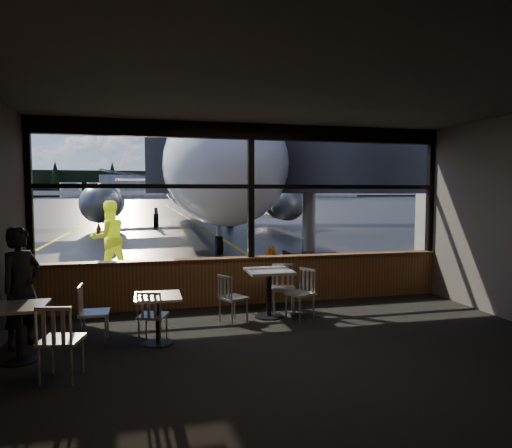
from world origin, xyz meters
name	(u,v)px	position (x,y,z in m)	size (l,w,h in m)	color
ground_plane	(152,200)	(0.00, 120.00, 0.00)	(520.00, 520.00, 0.00)	black
carpet_floor	(302,356)	(0.00, -3.00, 0.01)	(8.00, 6.00, 0.01)	black
ceiling	(304,90)	(0.00, -3.00, 3.50)	(8.00, 6.00, 0.04)	#38332D
wall_back	(454,259)	(0.00, -6.00, 1.75)	(8.00, 0.04, 3.50)	#4F473F
window_sill	(251,281)	(0.00, 0.00, 0.45)	(8.00, 0.28, 0.90)	#58331A
window_header	(251,132)	(0.00, 0.00, 3.35)	(8.00, 0.18, 0.30)	black
mullion_left	(29,192)	(-3.95, 0.00, 2.20)	(0.12, 0.12, 2.60)	black
mullion_centre	(251,192)	(0.00, 0.00, 2.20)	(0.12, 0.12, 2.60)	black
mullion_right	(430,192)	(3.95, 0.00, 2.20)	(0.12, 0.12, 2.60)	black
window_transom	(251,187)	(0.00, 0.00, 2.30)	(8.00, 0.10, 0.08)	black
airliner	(194,136)	(0.99, 19.60, 5.61)	(30.60, 36.72, 11.22)	white
jet_bridge	(319,189)	(3.60, 5.50, 2.30)	(8.64, 10.56, 4.61)	#2D2D30
cafe_table_near	(269,294)	(0.09, -1.03, 0.42)	(0.77, 0.77, 0.84)	#A5A198
cafe_table_mid	(158,320)	(-1.84, -2.02, 0.36)	(0.65, 0.65, 0.71)	#A9A49B
cafe_table_left	(19,334)	(-3.60, -2.31, 0.37)	(0.68, 0.68, 0.74)	#A19B94
chair_near_e	(300,294)	(0.58, -1.26, 0.44)	(0.47, 0.47, 0.87)	#B9B3A7
chair_near_w	(233,298)	(-0.58, -1.23, 0.42)	(0.46, 0.46, 0.83)	#AAA699
chair_near_n	(283,289)	(0.41, -0.84, 0.44)	(0.48, 0.48, 0.89)	#B9B4A7
chair_mid_s	(153,316)	(-1.91, -1.97, 0.40)	(0.44, 0.44, 0.80)	#B1ACA0
chair_mid_w	(94,313)	(-2.74, -1.73, 0.43)	(0.47, 0.47, 0.87)	#B8B4A6
chair_left_s	(61,341)	(-2.97, -3.04, 0.47)	(0.51, 0.51, 0.93)	beige
passenger	(21,287)	(-3.70, -1.70, 0.86)	(0.63, 0.41, 1.71)	black
ground_crew	(109,238)	(-2.93, 3.93, 0.98)	(0.96, 0.75, 1.97)	#BFF219
cone_nose	(273,250)	(2.20, 6.15, 0.22)	(0.32, 0.32, 0.45)	#FF5808
cone_wing	(99,226)	(-4.60, 19.02, 0.23)	(0.33, 0.33, 0.46)	orange
hangar_mid	(149,185)	(0.00, 185.00, 5.00)	(38.00, 15.00, 10.00)	silver
hangar_right	(293,183)	(60.00, 178.00, 6.00)	(50.00, 20.00, 12.00)	silver
fuel_tank_a	(71,190)	(-30.00, 182.00, 3.00)	(8.00, 8.00, 6.00)	silver
fuel_tank_b	(98,190)	(-20.00, 182.00, 3.00)	(8.00, 8.00, 6.00)	silver
fuel_tank_c	(124,190)	(-10.00, 182.00, 3.00)	(8.00, 8.00, 6.00)	silver
treeline	(149,184)	(0.00, 210.00, 6.00)	(360.00, 3.00, 12.00)	black
cone_extra	(269,252)	(1.96, 5.78, 0.24)	(0.34, 0.34, 0.47)	orange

